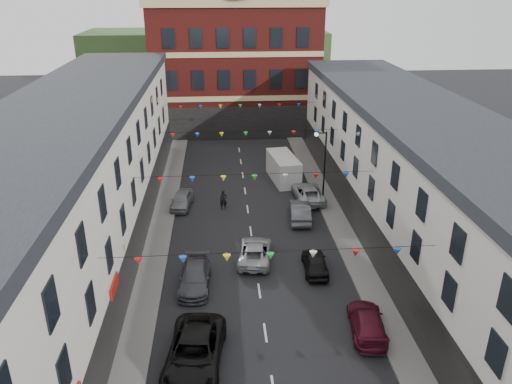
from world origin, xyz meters
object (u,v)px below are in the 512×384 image
object	(u,v)px
car_right_d	(315,263)
car_right_c	(367,322)
car_left_c	(194,353)
pedestrian	(223,200)
white_van	(283,168)
moving_car	(255,251)
street_lamp	(322,156)
car_left_e	(182,200)
car_right_e	(300,211)
car_right_f	(308,193)
car_left_d	(195,277)

from	to	relation	value
car_right_d	car_right_c	bearing A→B (deg)	107.47
car_left_c	car_right_c	world-z (taller)	car_left_c
car_left_c	pedestrian	size ratio (longest dim) A/B	3.38
white_van	moving_car	bearing A→B (deg)	-112.34
street_lamp	car_left_e	size ratio (longest dim) A/B	1.55
car_right_e	pedestrian	xyz separation A→B (m)	(-6.07, 2.33, 0.14)
white_van	car_left_e	bearing A→B (deg)	-157.15
street_lamp	car_right_d	xyz separation A→B (m)	(-2.71, -11.99, -3.26)
car_right_c	car_right_e	bearing A→B (deg)	-77.11
car_right_d	white_van	xyz separation A→B (m)	(-0.04, 16.40, 0.57)
street_lamp	car_right_e	world-z (taller)	street_lamp
car_right_d	moving_car	xyz separation A→B (m)	(-3.82, 1.76, 0.00)
street_lamp	moving_car	distance (m)	12.56
car_right_f	pedestrian	xyz separation A→B (m)	(-7.36, -1.37, 0.16)
car_left_e	car_right_c	distance (m)	20.44
street_lamp	car_right_f	size ratio (longest dim) A/B	1.19
car_right_c	car_right_f	bearing A→B (deg)	-82.45
car_left_c	car_right_d	size ratio (longest dim) A/B	1.55
car_right_f	moving_car	distance (m)	11.08
street_lamp	white_van	distance (m)	5.85
car_left_d	moving_car	distance (m)	4.95
car_right_d	pedestrian	distance (m)	11.67
street_lamp	white_van	world-z (taller)	street_lamp
pedestrian	white_van	bearing A→B (deg)	43.06
street_lamp	car_left_d	xyz separation A→B (m)	(-10.51, -13.17, -3.24)
car_left_d	car_right_d	bearing A→B (deg)	11.44
car_right_d	car_right_e	bearing A→B (deg)	-88.82
car_right_e	car_right_c	bearing A→B (deg)	101.28
street_lamp	pedestrian	xyz separation A→B (m)	(-8.55, -1.89, -3.04)
car_left_d	pedestrian	bearing A→B (deg)	82.97
street_lamp	car_right_f	world-z (taller)	street_lamp
car_right_c	car_right_d	bearing A→B (deg)	-68.27
car_left_e	pedestrian	xyz separation A→B (m)	(3.50, -0.77, 0.21)
car_left_d	white_van	size ratio (longest dim) A/B	0.83
car_left_c	car_right_c	size ratio (longest dim) A/B	1.33
car_right_d	car_right_e	size ratio (longest dim) A/B	0.85
car_left_c	moving_car	bearing A→B (deg)	76.13
car_left_c	car_left_d	size ratio (longest dim) A/B	1.28
street_lamp	car_left_d	world-z (taller)	street_lamp
car_right_c	white_van	bearing A→B (deg)	-78.62
car_left_e	car_right_c	bearing A→B (deg)	-49.79
car_right_d	pedestrian	world-z (taller)	pedestrian
car_right_e	pedestrian	distance (m)	6.50
car_left_e	car_right_d	xyz separation A→B (m)	(9.34, -10.87, -0.02)
car_left_e	car_right_f	bearing A→B (deg)	10.80
car_right_e	white_van	world-z (taller)	white_van
street_lamp	car_right_f	xyz separation A→B (m)	(-1.19, -0.51, -3.21)
car_right_d	moving_car	size ratio (longest dim) A/B	0.81
car_right_d	car_right_f	xyz separation A→B (m)	(1.52, 11.47, 0.06)
car_left_d	car_right_e	xyz separation A→B (m)	(8.03, 8.96, 0.06)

